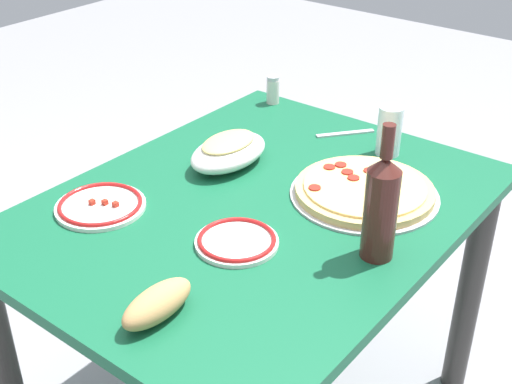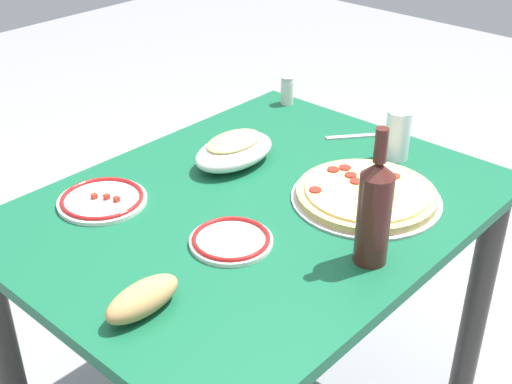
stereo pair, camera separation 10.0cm
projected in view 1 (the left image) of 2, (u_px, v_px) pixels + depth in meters
The scene contains 10 objects.
dining_table at pixel (256, 250), 1.69m from camera, with size 1.13×0.88×0.75m.
pepperoni_pizza at pixel (364, 191), 1.65m from camera, with size 0.36×0.36×0.03m.
baked_pasta_dish at pixel (229, 150), 1.78m from camera, with size 0.24×0.15×0.08m.
wine_bottle at pixel (381, 206), 1.38m from camera, with size 0.07×0.07×0.30m.
water_glass at pixel (389, 131), 1.82m from camera, with size 0.06×0.06×0.13m, color silver.
side_plate_near at pixel (237, 241), 1.47m from camera, with size 0.18×0.18×0.02m.
side_plate_far at pixel (100, 205), 1.60m from camera, with size 0.21×0.21×0.02m.
bread_loaf at pixel (157, 304), 1.26m from camera, with size 0.16×0.07×0.06m, color tan.
spice_shaker at pixel (273, 90), 2.13m from camera, with size 0.04×0.04×0.09m.
fork_left at pixel (345, 133), 1.95m from camera, with size 0.17×0.02×0.01m, color #B7B7BC.
Camera 1 is at (-1.10, -0.86, 1.58)m, focal length 48.37 mm.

